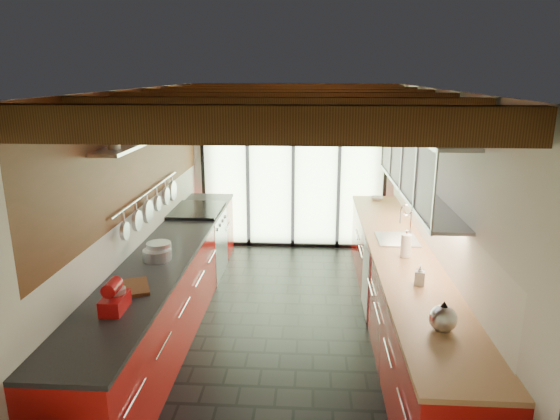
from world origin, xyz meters
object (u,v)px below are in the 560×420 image
(paper_towel, at_px, (406,246))
(soap_bottle, at_px, (420,275))
(kettle, at_px, (443,317))
(stand_mixer, at_px, (115,298))
(bowl, at_px, (377,198))

(paper_towel, relative_size, soap_bottle, 1.47)
(kettle, xyz_separation_m, soap_bottle, (0.00, 0.82, -0.01))
(stand_mixer, distance_m, soap_bottle, 2.62)
(paper_towel, height_order, bowl, paper_towel)
(soap_bottle, height_order, bowl, soap_bottle)
(soap_bottle, relative_size, bowl, 1.02)
(kettle, distance_m, soap_bottle, 0.82)
(stand_mixer, xyz_separation_m, soap_bottle, (2.54, 0.65, -0.01))
(stand_mixer, relative_size, paper_towel, 1.03)
(kettle, bearing_deg, stand_mixer, 176.26)
(kettle, relative_size, soap_bottle, 1.41)
(paper_towel, xyz_separation_m, soap_bottle, (0.00, -0.70, -0.02))
(stand_mixer, height_order, bowl, stand_mixer)
(stand_mixer, height_order, kettle, stand_mixer)
(stand_mixer, distance_m, paper_towel, 2.88)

